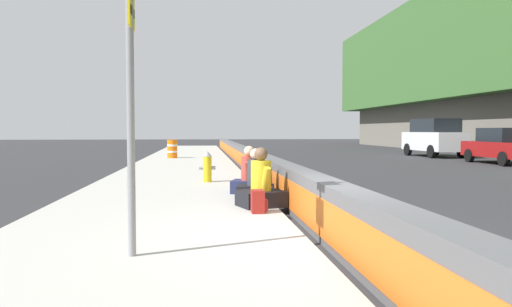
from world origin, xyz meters
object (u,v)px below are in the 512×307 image
seated_person_rear (249,178)px  parked_car_fourth (503,146)px  fire_hydrant (207,166)px  seated_person_foreground (261,188)px  construction_barrel (172,149)px  route_sign_post (131,76)px  backpack (258,202)px  parked_car_midline (434,137)px  seated_person_middle (256,183)px

seated_person_rear → parked_car_fourth: parked_car_fourth is taller
fire_hydrant → parked_car_fourth: (7.88, -14.02, 0.27)m
seated_person_foreground → construction_barrel: (16.85, 2.65, 0.13)m
seated_person_foreground → parked_car_fourth: parked_car_fourth is taller
route_sign_post → backpack: 3.82m
seated_person_rear → parked_car_midline: bearing=-37.2°
construction_barrel → seated_person_foreground: bearing=-171.1°
route_sign_post → parked_car_midline: size_ratio=0.74×
backpack → parked_car_midline: 23.59m
seated_person_rear → parked_car_midline: parked_car_midline is taller
seated_person_foreground → parked_car_fourth: size_ratio=0.25×
backpack → construction_barrel: (17.55, 2.52, 0.28)m
construction_barrel → parked_car_midline: (2.14, -15.48, 0.56)m
construction_barrel → seated_person_rear: bearing=-169.9°
route_sign_post → seated_person_middle: 5.28m
seated_person_rear → seated_person_foreground: bearing=-179.3°
fire_hydrant → seated_person_middle: 3.65m
fire_hydrant → parked_car_midline: bearing=-43.8°
seated_person_rear → construction_barrel: bearing=10.1°
seated_person_foreground → backpack: (-0.70, 0.13, -0.16)m
seated_person_middle → seated_person_rear: (0.98, 0.05, 0.01)m
seated_person_foreground → seated_person_middle: 1.09m
parked_car_fourth → parked_car_midline: (6.52, 0.23, 0.32)m
fire_hydrant → seated_person_foreground: size_ratio=0.78×
seated_person_rear → parked_car_midline: size_ratio=0.23×
fire_hydrant → construction_barrel: construction_barrel is taller
seated_person_rear → parked_car_midline: (16.92, -12.85, 0.70)m
fire_hydrant → seated_person_middle: seated_person_middle is taller
fire_hydrant → backpack: size_ratio=2.20×
seated_person_middle → fire_hydrant: bearing=15.6°
route_sign_post → construction_barrel: 20.43m
construction_barrel → route_sign_post: bearing=-178.0°
parked_car_fourth → parked_car_midline: 6.53m
construction_barrel → backpack: bearing=-171.8°
seated_person_middle → parked_car_midline: 22.02m
seated_person_middle → parked_car_fourth: parked_car_fourth is taller
seated_person_middle → seated_person_rear: seated_person_rear is taller
seated_person_foreground → parked_car_midline: parked_car_midline is taller
seated_person_foreground → seated_person_middle: (1.09, -0.02, -0.02)m
route_sign_post → seated_person_rear: (5.57, -1.90, -1.73)m
seated_person_foreground → construction_barrel: bearing=8.9°
fire_hydrant → seated_person_rear: size_ratio=0.81×
route_sign_post → parked_car_midline: 26.92m
route_sign_post → parked_car_midline: (22.49, -14.75, -1.03)m
seated_person_middle → backpack: seated_person_middle is taller
seated_person_foreground → parked_car_fourth: (12.47, -13.05, 0.37)m
fire_hydrant → parked_car_fourth: size_ratio=0.19×
seated_person_foreground → backpack: 0.73m
fire_hydrant → seated_person_middle: size_ratio=0.82×
backpack → parked_car_midline: size_ratio=0.08×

